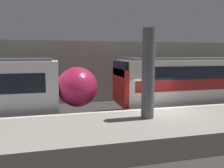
{
  "coord_description": "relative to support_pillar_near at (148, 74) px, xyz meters",
  "views": [
    {
      "loc": [
        -5.39,
        -10.93,
        3.91
      ],
      "look_at": [
        -2.49,
        0.88,
        2.24
      ],
      "focal_mm": 35.0,
      "sensor_mm": 36.0,
      "label": 1
    }
  ],
  "objects": [
    {
      "name": "platform",
      "position": [
        1.38,
        -0.47,
        -2.54
      ],
      "size": [
        40.0,
        4.16,
        0.93
      ],
      "color": "gray",
      "rests_on": "ground"
    },
    {
      "name": "ground_plane",
      "position": [
        1.38,
        1.61,
        -3.0
      ],
      "size": [
        120.0,
        120.0,
        0.0
      ],
      "primitive_type": "plane",
      "color": "#33302D"
    },
    {
      "name": "station_rear_barrier",
      "position": [
        1.38,
        8.31,
        -0.52
      ],
      "size": [
        50.0,
        0.15,
        4.95
      ],
      "color": "#B2AD9E",
      "rests_on": "ground"
    },
    {
      "name": "support_pillar_near",
      "position": [
        0.0,
        0.0,
        0.0
      ],
      "size": [
        0.59,
        0.59,
        4.15
      ],
      "color": "#56565B",
      "rests_on": "platform"
    }
  ]
}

